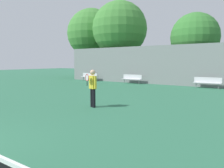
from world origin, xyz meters
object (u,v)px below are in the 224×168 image
tennis_player (93,86)px  bench_adjacent_court (207,82)px  bench_courtside_near (89,76)px  tree_green_tall (92,34)px  tree_dark_dense (120,29)px  tree_green_broad (195,37)px  bench_courtside_far (132,78)px

tennis_player → bench_adjacent_court: 10.96m
bench_courtside_near → tree_green_tall: bearing=126.2°
bench_adjacent_court → tennis_player: bearing=-104.8°
tennis_player → tree_dark_dense: 16.37m
tree_green_tall → tree_green_broad: bearing=-5.4°
bench_courtside_near → tree_dark_dense: bearing=60.6°
tree_green_tall → tree_green_broad: 13.49m
bench_courtside_near → tree_dark_dense: size_ratio=0.22×
tennis_player → bench_adjacent_court: tennis_player is taller
bench_courtside_far → tree_green_broad: (4.83, 3.19, 3.81)m
bench_adjacent_court → tree_green_tall: tree_green_tall is taller
bench_adjacent_court → tree_dark_dense: tree_dark_dense is taller
tennis_player → bench_adjacent_court: bearing=97.3°
tennis_player → tree_green_tall: size_ratio=0.19×
tree_green_tall → tree_green_broad: size_ratio=1.36×
tree_green_tall → tree_green_broad: tree_green_tall is taller
bench_courtside_near → tree_dark_dense: 6.43m
bench_courtside_far → tree_dark_dense: 7.06m
tree_green_tall → tree_dark_dense: bearing=-13.4°
tree_green_broad → tree_dark_dense: (-8.28, 0.04, 1.44)m
tennis_player → tree_green_broad: 14.22m
bench_courtside_far → tree_dark_dense: tree_dark_dense is taller
tennis_player → bench_courtside_far: size_ratio=0.86×
bench_courtside_far → bench_adjacent_court: (6.69, 0.00, 0.00)m
bench_adjacent_court → bench_courtside_far: bearing=-180.0°
bench_courtside_far → bench_adjacent_court: 6.69m
bench_courtside_far → tree_dark_dense: bearing=136.9°
bench_adjacent_court → tree_green_broad: tree_green_broad is taller
tennis_player → tree_green_broad: tree_green_broad is taller
bench_courtside_near → tree_green_tall: tree_green_tall is taller
tennis_player → tree_green_broad: size_ratio=0.26×
bench_courtside_near → bench_adjacent_court: (11.96, 0.00, 0.00)m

